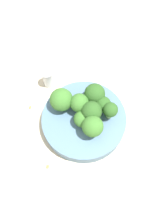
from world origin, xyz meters
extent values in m
plane|color=beige|center=(0.00, 0.00, 0.00)|extent=(3.00, 3.00, 0.00)
cylinder|color=slate|center=(0.00, 0.00, 0.02)|extent=(0.22, 0.22, 0.04)
cylinder|color=#84AD66|center=(0.03, 0.06, 0.06)|extent=(0.02, 0.02, 0.03)
sphere|color=#28511E|center=(0.03, 0.06, 0.08)|extent=(0.04, 0.04, 0.04)
cylinder|color=#84AD66|center=(0.01, 0.02, 0.06)|extent=(0.03, 0.03, 0.03)
sphere|color=#28511E|center=(0.01, 0.02, 0.08)|extent=(0.05, 0.05, 0.05)
cylinder|color=#8EB770|center=(-0.03, 0.00, 0.05)|extent=(0.03, 0.03, 0.03)
sphere|color=#386B28|center=(-0.03, 0.00, 0.08)|extent=(0.05, 0.05, 0.05)
cylinder|color=#7A9E5B|center=(0.04, 0.00, 0.06)|extent=(0.02, 0.02, 0.03)
sphere|color=#386B28|center=(0.04, 0.00, 0.08)|extent=(0.05, 0.05, 0.05)
cylinder|color=#8EB770|center=(0.00, 0.05, 0.05)|extent=(0.02, 0.02, 0.02)
sphere|color=#28511E|center=(0.00, 0.05, 0.07)|extent=(0.04, 0.04, 0.04)
cylinder|color=#84AD66|center=(-0.05, -0.04, 0.05)|extent=(0.02, 0.02, 0.02)
sphere|color=#386B28|center=(-0.05, -0.04, 0.08)|extent=(0.06, 0.06, 0.06)
cylinder|color=#8EB770|center=(0.01, -0.01, 0.05)|extent=(0.02, 0.02, 0.02)
sphere|color=#386B28|center=(0.01, -0.01, 0.07)|extent=(0.04, 0.04, 0.04)
cylinder|color=#8EB770|center=(-0.03, 0.04, 0.05)|extent=(0.02, 0.02, 0.03)
sphere|color=#28511E|center=(-0.03, 0.04, 0.08)|extent=(0.05, 0.05, 0.05)
cylinder|color=silver|center=(-0.16, -0.04, 0.02)|extent=(0.03, 0.03, 0.04)
cylinder|color=#B7B7BC|center=(-0.16, -0.04, 0.05)|extent=(0.03, 0.03, 0.01)
cube|color=tan|center=(-0.11, 0.07, 0.00)|extent=(0.01, 0.01, 0.01)
cube|color=olive|center=(-0.10, -0.06, 0.00)|extent=(0.01, 0.01, 0.01)
cube|color=olive|center=(0.06, -0.13, 0.00)|extent=(0.01, 0.01, 0.01)
cube|color=olive|center=(-0.11, -0.11, 0.00)|extent=(0.01, 0.01, 0.01)
camera|label=1|loc=(0.20, -0.10, 0.55)|focal=35.00mm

